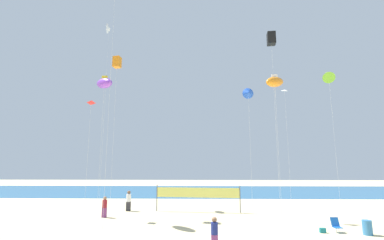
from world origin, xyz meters
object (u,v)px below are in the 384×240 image
at_px(beach_handbag, 323,230).
at_px(kite_red_diamond, 91,104).
at_px(beachgoer_white_shirt, 129,200).
at_px(kite_white_diamond, 285,92).
at_px(trash_barrel, 367,228).
at_px(kite_lime_delta, 329,78).
at_px(kite_orange_box, 117,62).
at_px(kite_orange_inflatable, 275,82).
at_px(beachgoer_maroon_shirt, 105,206).
at_px(kite_blue_delta, 248,93).
at_px(beachgoer_navy_shirt, 214,232).
at_px(kite_white_delta, 109,29).
at_px(folding_beach_chair, 336,225).
at_px(volleyball_net, 198,194).
at_px(kite_black_box, 271,39).
at_px(kite_violet_inflatable, 104,83).

distance_m(beach_handbag, kite_red_diamond, 20.71).
distance_m(beachgoer_white_shirt, kite_white_diamond, 19.73).
bearing_deg(trash_barrel, kite_lime_delta, 70.32).
height_order(trash_barrel, kite_lime_delta, kite_lime_delta).
bearing_deg(kite_orange_box, kite_orange_inflatable, -10.23).
relative_size(trash_barrel, beach_handbag, 2.36).
bearing_deg(beachgoer_maroon_shirt, kite_blue_delta, -46.99).
height_order(beachgoer_navy_shirt, beachgoer_white_shirt, beachgoer_white_shirt).
relative_size(beachgoer_navy_shirt, kite_white_delta, 0.07).
relative_size(folding_beach_chair, beach_handbag, 2.37).
xyz_separation_m(beachgoer_maroon_shirt, kite_lime_delta, (22.04, 5.13, 12.64)).
distance_m(beachgoer_navy_shirt, volleyball_net, 10.96).
relative_size(beach_handbag, kite_black_box, 0.02).
distance_m(beach_handbag, kite_violet_inflatable, 19.84).
relative_size(kite_blue_delta, kite_white_diamond, 0.89).
xyz_separation_m(beachgoer_white_shirt, beachgoer_maroon_shirt, (-1.20, -3.06, -0.09)).
height_order(beachgoer_white_shirt, kite_blue_delta, kite_blue_delta).
distance_m(volleyball_net, kite_black_box, 17.27).
xyz_separation_m(beachgoer_navy_shirt, kite_white_delta, (-12.04, 15.91, 20.28)).
bearing_deg(kite_black_box, kite_orange_inflatable, -104.98).
xyz_separation_m(beach_handbag, kite_lime_delta, (6.20, 9.70, 13.39)).
distance_m(beachgoer_navy_shirt, kite_blue_delta, 13.31).
distance_m(volleyball_net, kite_violet_inflatable, 13.05).
relative_size(trash_barrel, kite_white_diamond, 0.07).
xyz_separation_m(beachgoer_white_shirt, kite_violet_inflatable, (-1.44, -4.07, 10.23)).
height_order(beach_handbag, kite_orange_inflatable, kite_orange_inflatable).
height_order(beachgoer_navy_shirt, kite_lime_delta, kite_lime_delta).
xyz_separation_m(beach_handbag, kite_white_diamond, (1.45, 9.98, 12.02)).
distance_m(beachgoer_maroon_shirt, kite_black_box, 22.56).
distance_m(beachgoer_maroon_shirt, kite_white_delta, 21.95).
xyz_separation_m(kite_blue_delta, kite_lime_delta, (9.72, 4.92, 2.94)).
distance_m(beachgoer_navy_shirt, kite_red_diamond, 16.16).
distance_m(beachgoer_white_shirt, kite_violet_inflatable, 11.10).
xyz_separation_m(beachgoer_maroon_shirt, kite_orange_box, (-0.07, 1.56, 13.25)).
distance_m(trash_barrel, kite_orange_box, 23.93).
xyz_separation_m(trash_barrel, kite_lime_delta, (3.64, 10.18, 13.10)).
relative_size(kite_white_diamond, kite_orange_inflatable, 1.05).
bearing_deg(kite_white_diamond, kite_black_box, -127.31).
xyz_separation_m(kite_red_diamond, kite_lime_delta, (23.89, 4.79, 3.80)).
bearing_deg(kite_orange_box, volleyball_net, 8.86).
height_order(kite_blue_delta, kite_lime_delta, kite_lime_delta).
height_order(beachgoer_white_shirt, kite_white_delta, kite_white_delta).
distance_m(beach_handbag, kite_orange_inflatable, 11.72).
relative_size(kite_orange_box, kite_white_diamond, 1.18).
xyz_separation_m(kite_violet_inflatable, kite_orange_inflatable, (14.58, -0.03, -0.00)).
bearing_deg(kite_black_box, beach_handbag, -86.74).
bearing_deg(kite_red_diamond, volleyball_net, 14.27).
bearing_deg(kite_white_delta, kite_red_diamond, -78.60).
relative_size(folding_beach_chair, kite_white_delta, 0.04).
bearing_deg(kite_red_diamond, trash_barrel, -14.91).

